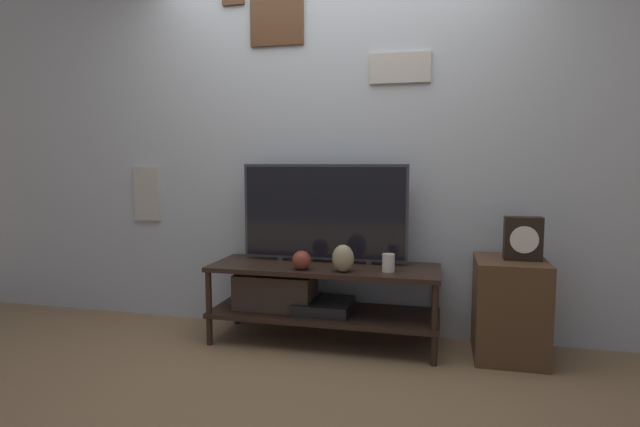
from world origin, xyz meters
The scene contains 9 objects.
ground_plane centered at (0.00, 0.00, 0.00)m, with size 12.00×12.00×0.00m, color #846647.
wall_back centered at (0.00, 0.59, 1.35)m, with size 6.40×0.08×2.70m.
media_console centered at (-0.12, 0.29, 0.33)m, with size 1.49×0.50×0.51m.
television centered at (-0.03, 0.40, 0.85)m, with size 1.12×0.05×0.66m.
vase_urn_stoneware centered at (0.16, 0.13, 0.60)m, with size 0.13×0.11×0.17m.
vase_round_glass centered at (-0.11, 0.14, 0.57)m, with size 0.12×0.12×0.12m.
candle_jar centered at (0.43, 0.21, 0.57)m, with size 0.08×0.08×0.11m.
side_table centered at (1.15, 0.32, 0.30)m, with size 0.41×0.46×0.60m.
mantel_clock centered at (1.21, 0.32, 0.73)m, with size 0.21×0.11×0.26m.
Camera 1 is at (0.73, -2.82, 1.18)m, focal length 28.00 mm.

